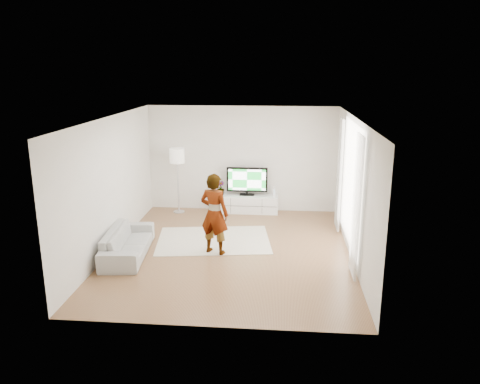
# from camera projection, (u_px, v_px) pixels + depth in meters

# --- Properties ---
(floor) EXTENTS (6.00, 6.00, 0.00)m
(floor) POSITION_uv_depth(u_px,v_px,m) (230.00, 251.00, 9.91)
(floor) COLOR olive
(floor) RESTS_ON ground
(ceiling) EXTENTS (6.00, 6.00, 0.00)m
(ceiling) POSITION_uv_depth(u_px,v_px,m) (229.00, 118.00, 9.18)
(ceiling) COLOR white
(ceiling) RESTS_ON wall_back
(wall_left) EXTENTS (0.02, 6.00, 2.80)m
(wall_left) POSITION_uv_depth(u_px,v_px,m) (111.00, 184.00, 9.76)
(wall_left) COLOR white
(wall_left) RESTS_ON floor
(wall_right) EXTENTS (0.02, 6.00, 2.80)m
(wall_right) POSITION_uv_depth(u_px,v_px,m) (354.00, 190.00, 9.34)
(wall_right) COLOR white
(wall_right) RESTS_ON floor
(wall_back) EXTENTS (5.00, 0.02, 2.80)m
(wall_back) POSITION_uv_depth(u_px,v_px,m) (242.00, 159.00, 12.43)
(wall_back) COLOR white
(wall_back) RESTS_ON floor
(wall_front) EXTENTS (5.00, 0.02, 2.80)m
(wall_front) POSITION_uv_depth(u_px,v_px,m) (207.00, 239.00, 6.66)
(wall_front) COLOR white
(wall_front) RESTS_ON floor
(window) EXTENTS (0.01, 2.60, 2.50)m
(window) POSITION_uv_depth(u_px,v_px,m) (351.00, 184.00, 9.61)
(window) COLOR white
(window) RESTS_ON wall_right
(curtain_near) EXTENTS (0.04, 0.70, 2.60)m
(curtain_near) POSITION_uv_depth(u_px,v_px,m) (356.00, 207.00, 8.40)
(curtain_near) COLOR white
(curtain_near) RESTS_ON floor
(curtain_far) EXTENTS (0.04, 0.70, 2.60)m
(curtain_far) POSITION_uv_depth(u_px,v_px,m) (339.00, 174.00, 10.90)
(curtain_far) COLOR white
(curtain_far) RESTS_ON floor
(media_console) EXTENTS (1.66, 0.47, 0.47)m
(media_console) POSITION_uv_depth(u_px,v_px,m) (247.00, 204.00, 12.50)
(media_console) COLOR white
(media_console) RESTS_ON floor
(television) EXTENTS (1.08, 0.21, 0.75)m
(television) POSITION_uv_depth(u_px,v_px,m) (247.00, 180.00, 12.36)
(television) COLOR black
(television) RESTS_ON media_console
(game_console) EXTENTS (0.05, 0.17, 0.23)m
(game_console) POSITION_uv_depth(u_px,v_px,m) (274.00, 192.00, 12.35)
(game_console) COLOR white
(game_console) RESTS_ON media_console
(potted_plant) EXTENTS (0.25, 0.25, 0.37)m
(potted_plant) POSITION_uv_depth(u_px,v_px,m) (221.00, 188.00, 12.45)
(potted_plant) COLOR #3F7238
(potted_plant) RESTS_ON media_console
(rug) EXTENTS (2.71, 2.11, 0.01)m
(rug) POSITION_uv_depth(u_px,v_px,m) (214.00, 240.00, 10.52)
(rug) COLOR beige
(rug) RESTS_ON floor
(player) EXTENTS (0.72, 0.59, 1.70)m
(player) POSITION_uv_depth(u_px,v_px,m) (214.00, 214.00, 9.58)
(player) COLOR #334772
(player) RESTS_ON rug
(sofa) EXTENTS (0.95, 2.02, 0.57)m
(sofa) POSITION_uv_depth(u_px,v_px,m) (128.00, 242.00, 9.61)
(sofa) COLOR #ADADA9
(sofa) RESTS_ON floor
(floor_lamp) EXTENTS (0.38, 0.38, 1.72)m
(floor_lamp) POSITION_uv_depth(u_px,v_px,m) (177.00, 159.00, 12.18)
(floor_lamp) COLOR silver
(floor_lamp) RESTS_ON floor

